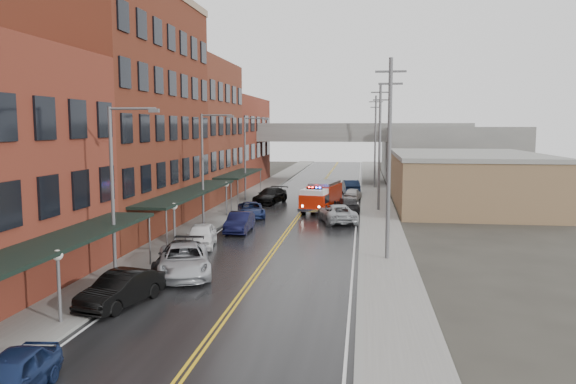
{
  "coord_description": "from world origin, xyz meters",
  "views": [
    {
      "loc": [
        5.69,
        -18.58,
        8.01
      ],
      "look_at": [
        -0.04,
        24.08,
        3.0
      ],
      "focal_mm": 35.0,
      "sensor_mm": 36.0,
      "label": 1
    }
  ],
  "objects": [
    {
      "name": "globe_lamp_2",
      "position": [
        -6.4,
        30.0,
        2.31
      ],
      "size": [
        0.44,
        0.44,
        3.12
      ],
      "color": "#59595B",
      "rests_on": "ground"
    },
    {
      "name": "street_lamp_0",
      "position": [
        -6.55,
        8.0,
        5.19
      ],
      "size": [
        2.64,
        0.22,
        9.0
      ],
      "color": "#59595B",
      "rests_on": "ground"
    },
    {
      "name": "street_lamp_1",
      "position": [
        -6.55,
        24.0,
        5.19
      ],
      "size": [
        2.64,
        0.22,
        9.0
      ],
      "color": "#59595B",
      "rests_on": "ground"
    },
    {
      "name": "utility_pole_0",
      "position": [
        7.2,
        15.0,
        6.31
      ],
      "size": [
        1.8,
        0.24,
        12.0
      ],
      "color": "#59595B",
      "rests_on": "ground"
    },
    {
      "name": "awning_0",
      "position": [
        -7.49,
        4.0,
        2.99
      ],
      "size": [
        2.6,
        16.0,
        3.09
      ],
      "color": "black",
      "rests_on": "ground"
    },
    {
      "name": "brick_building_c",
      "position": [
        -13.3,
        40.5,
        7.5
      ],
      "size": [
        9.0,
        15.0,
        15.0
      ],
      "primitive_type": "cube",
      "color": "brown",
      "rests_on": "ground"
    },
    {
      "name": "parked_car_right_0",
      "position": [
        3.6,
        28.2,
        0.78
      ],
      "size": [
        3.88,
        6.07,
        1.56
      ],
      "primitive_type": "imported",
      "rotation": [
        0.0,
        0.0,
        3.39
      ],
      "color": "#A1A5A9",
      "rests_on": "ground"
    },
    {
      "name": "curb_left",
      "position": [
        -5.65,
        30.0,
        0.07
      ],
      "size": [
        0.3,
        160.0,
        0.15
      ],
      "primitive_type": "cube",
      "color": "gray",
      "rests_on": "ground"
    },
    {
      "name": "overpass",
      "position": [
        0.0,
        62.0,
        5.99
      ],
      "size": [
        40.0,
        10.0,
        7.5
      ],
      "color": "slate",
      "rests_on": "ground"
    },
    {
      "name": "parked_car_left_1",
      "position": [
        -5.0,
        4.7,
        0.77
      ],
      "size": [
        2.71,
        4.93,
        1.54
      ],
      "primitive_type": "imported",
      "rotation": [
        0.0,
        0.0,
        -0.24
      ],
      "color": "black",
      "rests_on": "ground"
    },
    {
      "name": "parked_car_left_6",
      "position": [
        -4.15,
        30.04,
        0.66
      ],
      "size": [
        3.43,
        5.2,
        1.33
      ],
      "primitive_type": "imported",
      "rotation": [
        0.0,
        0.0,
        0.28
      ],
      "color": "#15224F",
      "rests_on": "ground"
    },
    {
      "name": "globe_lamp_1",
      "position": [
        -6.4,
        16.0,
        2.31
      ],
      "size": [
        0.44,
        0.44,
        3.12
      ],
      "color": "#59595B",
      "rests_on": "ground"
    },
    {
      "name": "utility_pole_1",
      "position": [
        7.2,
        35.0,
        6.31
      ],
      "size": [
        1.8,
        0.24,
        12.0
      ],
      "color": "#59595B",
      "rests_on": "ground"
    },
    {
      "name": "utility_pole_2",
      "position": [
        7.2,
        55.0,
        6.31
      ],
      "size": [
        1.8,
        0.24,
        12.0
      ],
      "color": "#59595B",
      "rests_on": "ground"
    },
    {
      "name": "parked_car_left_0",
      "position": [
        -4.48,
        -4.1,
        0.71
      ],
      "size": [
        2.1,
        4.31,
        1.42
      ],
      "primitive_type": "imported",
      "rotation": [
        0.0,
        0.0,
        0.1
      ],
      "color": "#13224A",
      "rests_on": "ground"
    },
    {
      "name": "ground",
      "position": [
        0.0,
        0.0,
        0.0
      ],
      "size": [
        220.0,
        220.0,
        0.0
      ],
      "primitive_type": "plane",
      "color": "#2D2B26",
      "rests_on": "ground"
    },
    {
      "name": "awning_2",
      "position": [
        -7.49,
        40.5,
        2.99
      ],
      "size": [
        2.6,
        13.0,
        3.09
      ],
      "color": "black",
      "rests_on": "ground"
    },
    {
      "name": "street_lamp_2",
      "position": [
        -6.55,
        40.0,
        5.19
      ],
      "size": [
        2.64,
        0.22,
        9.0
      ],
      "color": "#59595B",
      "rests_on": "ground"
    },
    {
      "name": "road",
      "position": [
        0.0,
        30.0,
        0.01
      ],
      "size": [
        11.0,
        160.0,
        0.02
      ],
      "primitive_type": "cube",
      "color": "black",
      "rests_on": "ground"
    },
    {
      "name": "curb_right",
      "position": [
        5.65,
        30.0,
        0.07
      ],
      "size": [
        0.3,
        160.0,
        0.15
      ],
      "primitive_type": "cube",
      "color": "gray",
      "rests_on": "ground"
    },
    {
      "name": "parked_car_left_4",
      "position": [
        -5.0,
        17.25,
        0.78
      ],
      "size": [
        2.6,
        4.84,
        1.57
      ],
      "primitive_type": "imported",
      "rotation": [
        0.0,
        0.0,
        0.17
      ],
      "color": "white",
      "rests_on": "ground"
    },
    {
      "name": "globe_lamp_0",
      "position": [
        -6.4,
        2.0,
        2.31
      ],
      "size": [
        0.44,
        0.44,
        3.12
      ],
      "color": "#59595B",
      "rests_on": "ground"
    },
    {
      "name": "fire_truck",
      "position": [
        1.76,
        34.84,
        1.45
      ],
      "size": [
        4.03,
        7.63,
        2.67
      ],
      "rotation": [
        0.0,
        0.0,
        -0.2
      ],
      "color": "red",
      "rests_on": "ground"
    },
    {
      "name": "right_far_block",
      "position": [
        18.0,
        70.0,
        4.0
      ],
      "size": [
        18.0,
        30.0,
        8.0
      ],
      "primitive_type": "cube",
      "color": "slate",
      "rests_on": "ground"
    },
    {
      "name": "parked_car_left_2",
      "position": [
        -3.84,
        10.1,
        0.82
      ],
      "size": [
        4.44,
        6.42,
        1.63
      ],
      "primitive_type": "imported",
      "rotation": [
        0.0,
        0.0,
        0.33
      ],
      "color": "#B1B4B9",
      "rests_on": "ground"
    },
    {
      "name": "sidewalk_left",
      "position": [
        -7.3,
        30.0,
        0.07
      ],
      "size": [
        3.0,
        160.0,
        0.15
      ],
      "primitive_type": "cube",
      "color": "slate",
      "rests_on": "ground"
    },
    {
      "name": "tan_building",
      "position": [
        16.0,
        40.0,
        2.5
      ],
      "size": [
        14.0,
        22.0,
        5.0
      ],
      "primitive_type": "cube",
      "color": "olive",
      "rests_on": "ground"
    },
    {
      "name": "parked_car_right_1",
      "position": [
        4.27,
        34.2,
        0.66
      ],
      "size": [
        2.73,
        4.83,
        1.32
      ],
      "primitive_type": "imported",
      "rotation": [
        0.0,
        0.0,
        3.34
      ],
      "color": "#252427",
      "rests_on": "ground"
    },
    {
      "name": "brick_building_b",
      "position": [
        -13.3,
        23.0,
        9.0
      ],
      "size": [
        9.0,
        20.0,
        18.0
      ],
      "primitive_type": "cube",
      "color": "#5E2418",
      "rests_on": "ground"
    },
    {
      "name": "parked_car_left_5",
      "position": [
        -3.6,
        22.8,
        0.76
      ],
      "size": [
        1.68,
        4.64,
        1.52
      ],
      "primitive_type": "imported",
      "rotation": [
        0.0,
        0.0,
        0.01
      ],
      "color": "black",
      "rests_on": "ground"
    },
    {
      "name": "sidewalk_right",
      "position": [
        7.3,
        30.0,
        0.07
      ],
      "size": [
        3.0,
        160.0,
        0.15
      ],
      "primitive_type": "cube",
      "color": "slate",
      "rests_on": "ground"
    },
    {
      "name": "parked_car_left_7",
      "position": [
        -3.94,
        39.2,
        0.81
      ],
      "size": [
        3.48,
        5.94,
        1.61
      ],
      "primitive_type": "imported",
      "rotation": [
        0.0,
        0.0,
        -0.23
      ],
      "color": "black",
      "rests_on": "ground"
    },
    {
      "name": "parked_car_right_3",
      "position": [
        4.18,
        49.04,
        0.83
      ],
      "size": [
        2.59,
        5.27,
        1.66
      ],
      "primitive_type": "imported",
      "rotation": [
        0.0,
        0.0,
        3.31
      ],
      "color": "black",
      "rests_on": "ground"
    },
    {
      "name": "parked_car_right_2",
      "position": [
        4.63,
        42.88,
        0.68
      ],
      "size": [
        2.1,
        4.18,
        1.36
      ],
      "primitive_type": "imported",
      "rotation": [
        0.0,
        0.0,
        3.02
      ],
      "color": "silver",
      "rests_on": "ground"
    },
    {
      "name": "brick_building_far",
      "position": [
        -13.3,
        58.0,
        6.0
      ],
      "size": [
        9.0,
        20.0,
        12.0
      ],
      "primitive_type": "cube",
      "color": "brown",
      "rests_on": "ground"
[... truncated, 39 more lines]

